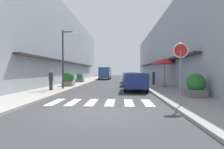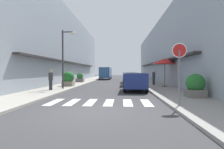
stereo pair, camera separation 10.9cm
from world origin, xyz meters
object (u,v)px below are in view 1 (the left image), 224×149
at_px(parked_car_near, 135,80).
at_px(planter_corner, 196,85).
at_px(parked_car_far, 129,76).
at_px(cafe_umbrella, 165,61).
at_px(delivery_van, 105,72).
at_px(planter_midblock, 68,79).
at_px(pedestrian_walking_far, 154,77).
at_px(pedestrian_walking_near, 51,80).
at_px(round_street_sign, 181,58).
at_px(street_lamp, 65,53).
at_px(planter_far, 80,78).
at_px(parked_car_mid, 132,77).

distance_m(parked_car_near, planter_corner, 5.24).
relative_size(parked_car_far, cafe_umbrella, 1.50).
bearing_deg(delivery_van, planter_midblock, -97.00).
bearing_deg(pedestrian_walking_far, cafe_umbrella, 37.49).
height_order(parked_car_far, pedestrian_walking_near, pedestrian_walking_near).
relative_size(parked_car_near, pedestrian_walking_near, 2.63).
height_order(parked_car_near, cafe_umbrella, cafe_umbrella).
distance_m(round_street_sign, street_lamp, 10.56).
relative_size(delivery_van, cafe_umbrella, 1.98).
height_order(parked_car_near, planter_far, parked_car_near).
xyz_separation_m(round_street_sign, street_lamp, (-7.33, 7.54, 0.99)).
xyz_separation_m(parked_car_near, planter_midblock, (-6.47, 3.45, -0.09)).
bearing_deg(cafe_umbrella, parked_car_mid, 143.42).
bearing_deg(cafe_umbrella, delivery_van, 112.05).
bearing_deg(planter_midblock, parked_car_mid, 18.54).
distance_m(street_lamp, planter_midblock, 3.76).
height_order(parked_car_near, delivery_van, delivery_van).
xyz_separation_m(parked_car_near, parked_car_mid, (-0.00, 5.62, 0.00)).
height_order(parked_car_mid, planter_corner, planter_corner).
height_order(parked_car_mid, pedestrian_walking_near, pedestrian_walking_near).
relative_size(planter_midblock, planter_far, 1.16).
relative_size(parked_car_far, pedestrian_walking_near, 2.63).
bearing_deg(pedestrian_walking_near, pedestrian_walking_far, -15.76).
distance_m(parked_car_far, pedestrian_walking_far, 6.24).
bearing_deg(parked_car_mid, planter_far, 144.99).
relative_size(parked_car_far, planter_far, 3.29).
bearing_deg(parked_car_mid, round_street_sign, -83.61).
distance_m(parked_car_mid, street_lamp, 8.10).
xyz_separation_m(parked_car_mid, cafe_umbrella, (3.10, -2.30, 1.66)).
height_order(cafe_umbrella, planter_far, cafe_umbrella).
height_order(parked_car_mid, round_street_sign, round_street_sign).
bearing_deg(planter_far, pedestrian_walking_near, -89.22).
distance_m(planter_corner, planter_far, 17.71).
bearing_deg(parked_car_far, street_lamp, -118.92).
bearing_deg(round_street_sign, planter_far, 115.43).
distance_m(delivery_van, round_street_sign, 29.02).
bearing_deg(cafe_umbrella, planter_midblock, 179.20).
height_order(street_lamp, pedestrian_walking_far, street_lamp).
bearing_deg(planter_corner, cafe_umbrella, 90.45).
xyz_separation_m(parked_car_far, pedestrian_walking_far, (2.40, -5.76, 0.03)).
bearing_deg(street_lamp, planter_far, 95.44).
bearing_deg(delivery_van, cafe_umbrella, -67.95).
distance_m(delivery_van, cafe_umbrella, 19.64).
distance_m(street_lamp, planter_corner, 10.53).
bearing_deg(pedestrian_walking_far, parked_car_mid, -72.07).
relative_size(parked_car_mid, street_lamp, 0.89).
xyz_separation_m(street_lamp, cafe_umbrella, (9.02, 2.74, -0.61)).
relative_size(parked_car_near, pedestrian_walking_far, 2.60).
height_order(planter_midblock, pedestrian_walking_near, pedestrian_walking_near).
relative_size(cafe_umbrella, planter_corner, 2.03).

